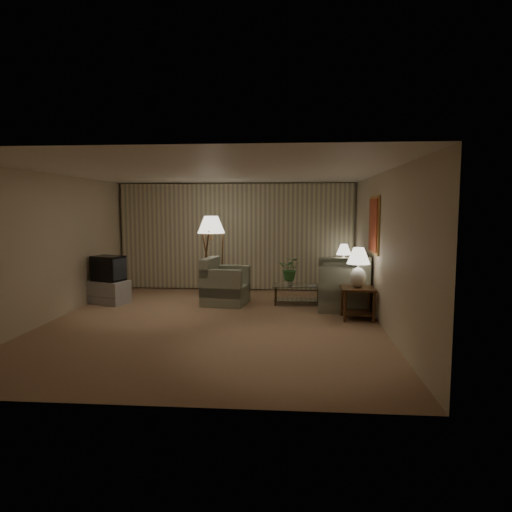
# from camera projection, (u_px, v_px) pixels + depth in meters

# --- Properties ---
(ground) EXTENTS (7.00, 7.00, 0.00)m
(ground) POSITION_uv_depth(u_px,v_px,m) (213.00, 323.00, 8.26)
(ground) COLOR tan
(ground) RESTS_ON ground
(room_shell) EXTENTS (6.04, 7.02, 2.72)m
(room_shell) POSITION_uv_depth(u_px,v_px,m) (226.00, 224.00, 9.57)
(room_shell) COLOR beige
(room_shell) RESTS_ON ground
(sofa) EXTENTS (2.12, 1.24, 0.89)m
(sofa) POSITION_uv_depth(u_px,v_px,m) (342.00, 283.00, 9.86)
(sofa) COLOR gray
(sofa) RESTS_ON ground
(armchair) EXTENTS (1.17, 1.13, 0.79)m
(armchair) POSITION_uv_depth(u_px,v_px,m) (226.00, 286.00, 9.85)
(armchair) COLOR gray
(armchair) RESTS_ON ground
(side_table_near) EXTENTS (0.62, 0.62, 0.60)m
(side_table_near) POSITION_uv_depth(u_px,v_px,m) (358.00, 297.00, 8.51)
(side_table_near) COLOR #3A2410
(side_table_near) RESTS_ON ground
(side_table_far) EXTENTS (0.54, 0.45, 0.60)m
(side_table_far) POSITION_uv_depth(u_px,v_px,m) (343.00, 278.00, 10.88)
(side_table_far) COLOR #3A2410
(side_table_far) RESTS_ON ground
(table_lamp_near) EXTENTS (0.43, 0.43, 0.75)m
(table_lamp_near) POSITION_uv_depth(u_px,v_px,m) (358.00, 264.00, 8.45)
(table_lamp_near) COLOR white
(table_lamp_near) RESTS_ON side_table_near
(table_lamp_far) EXTENTS (0.36, 0.36, 0.62)m
(table_lamp_far) POSITION_uv_depth(u_px,v_px,m) (344.00, 255.00, 10.82)
(table_lamp_far) COLOR white
(table_lamp_far) RESTS_ON side_table_far
(coffee_table) EXTENTS (1.07, 0.58, 0.41)m
(coffee_table) POSITION_uv_depth(u_px,v_px,m) (297.00, 291.00, 9.85)
(coffee_table) COLOR silver
(coffee_table) RESTS_ON ground
(tv_cabinet) EXTENTS (1.16, 1.05, 0.50)m
(tv_cabinet) POSITION_uv_depth(u_px,v_px,m) (109.00, 292.00, 9.93)
(tv_cabinet) COLOR #AAAAAC
(tv_cabinet) RESTS_ON ground
(crt_tv) EXTENTS (0.93, 0.87, 0.54)m
(crt_tv) POSITION_uv_depth(u_px,v_px,m) (108.00, 268.00, 9.87)
(crt_tv) COLOR black
(crt_tv) RESTS_ON tv_cabinet
(floor_lamp) EXTENTS (0.61, 0.61, 1.89)m
(floor_lamp) POSITION_uv_depth(u_px,v_px,m) (212.00, 256.00, 10.32)
(floor_lamp) COLOR #3A2410
(floor_lamp) RESTS_ON ground
(ottoman) EXTENTS (0.75, 0.75, 0.41)m
(ottoman) POSITION_uv_depth(u_px,v_px,m) (216.00, 293.00, 10.11)
(ottoman) COLOR #A55738
(ottoman) RESTS_ON ground
(vase) EXTENTS (0.13, 0.13, 0.14)m
(vase) POSITION_uv_depth(u_px,v_px,m) (290.00, 282.00, 9.84)
(vase) COLOR white
(vase) RESTS_ON coffee_table
(flowers) EXTENTS (0.54, 0.50, 0.50)m
(flowers) POSITION_uv_depth(u_px,v_px,m) (290.00, 267.00, 9.81)
(flowers) COLOR #377835
(flowers) RESTS_ON vase
(book) EXTENTS (0.18, 0.23, 0.02)m
(book) POSITION_uv_depth(u_px,v_px,m) (309.00, 286.00, 9.72)
(book) COLOR olive
(book) RESTS_ON coffee_table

